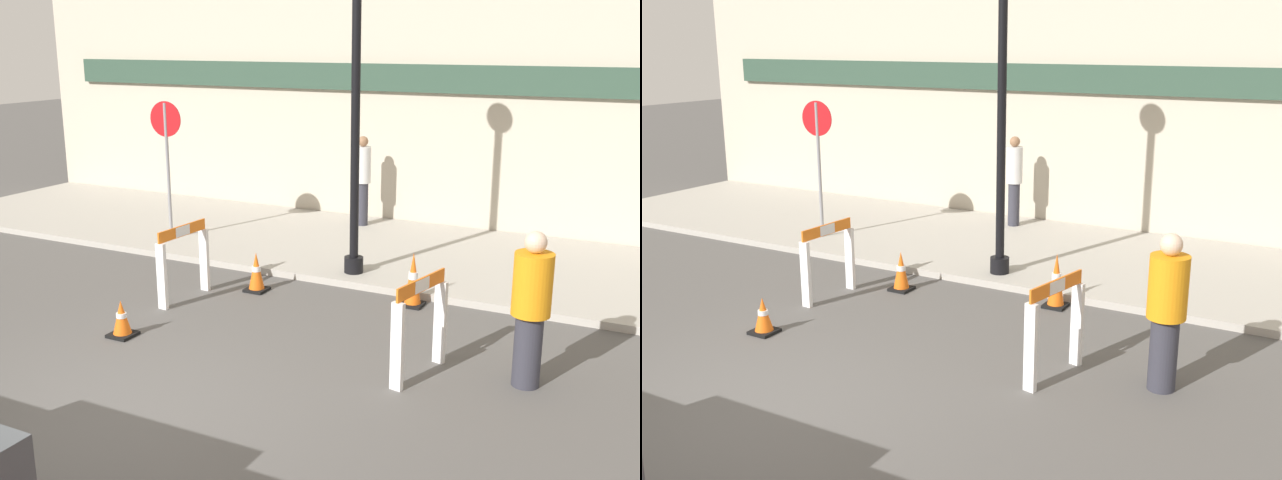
# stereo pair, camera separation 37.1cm
# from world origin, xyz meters

# --- Properties ---
(ground_plane) EXTENTS (60.00, 60.00, 0.00)m
(ground_plane) POSITION_xyz_m (0.00, 0.00, 0.00)
(ground_plane) COLOR #565451
(sidewalk_slab) EXTENTS (18.00, 3.89, 0.11)m
(sidewalk_slab) POSITION_xyz_m (0.00, 6.44, 0.05)
(sidewalk_slab) COLOR #ADA89E
(sidewalk_slab) RESTS_ON ground_plane
(storefront_facade) EXTENTS (18.00, 0.22, 5.50)m
(storefront_facade) POSITION_xyz_m (0.00, 8.46, 2.75)
(storefront_facade) COLOR #BCB29E
(storefront_facade) RESTS_ON ground_plane
(streetlamp_post) EXTENTS (0.44, 0.44, 4.56)m
(streetlamp_post) POSITION_xyz_m (0.25, 4.94, 3.06)
(streetlamp_post) COLOR black
(streetlamp_post) RESTS_ON sidewalk_slab
(stop_sign) EXTENTS (0.60, 0.06, 2.38)m
(stop_sign) POSITION_xyz_m (-3.45, 5.32, 1.70)
(stop_sign) COLOR gray
(stop_sign) RESTS_ON sidewalk_slab
(barricade_0) EXTENTS (0.32, 0.93, 1.10)m
(barricade_0) POSITION_xyz_m (2.25, 2.21, 0.60)
(barricade_0) COLOR white
(barricade_0) RESTS_ON ground_plane
(barricade_1) EXTENTS (0.18, 0.96, 1.05)m
(barricade_1) POSITION_xyz_m (-1.46, 3.06, 0.58)
(barricade_1) COLOR white
(barricade_1) RESTS_ON ground_plane
(traffic_cone_0) EXTENTS (0.30, 0.30, 0.46)m
(traffic_cone_0) POSITION_xyz_m (-1.32, 1.62, 0.22)
(traffic_cone_0) COLOR black
(traffic_cone_0) RESTS_ON ground_plane
(traffic_cone_1) EXTENTS (0.30, 0.30, 0.75)m
(traffic_cone_1) POSITION_xyz_m (1.44, 4.24, 0.36)
(traffic_cone_1) COLOR black
(traffic_cone_1) RESTS_ON ground_plane
(traffic_cone_2) EXTENTS (0.30, 0.30, 0.57)m
(traffic_cone_2) POSITION_xyz_m (-0.76, 3.81, 0.27)
(traffic_cone_2) COLOR black
(traffic_cone_2) RESTS_ON ground_plane
(person_worker) EXTENTS (0.45, 0.45, 1.66)m
(person_worker) POSITION_xyz_m (3.33, 2.50, 0.88)
(person_worker) COLOR #33333D
(person_worker) RESTS_ON ground_plane
(person_pedestrian) EXTENTS (0.42, 0.42, 1.67)m
(person_pedestrian) POSITION_xyz_m (-0.85, 7.71, 1.01)
(person_pedestrian) COLOR #33333D
(person_pedestrian) RESTS_ON sidewalk_slab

